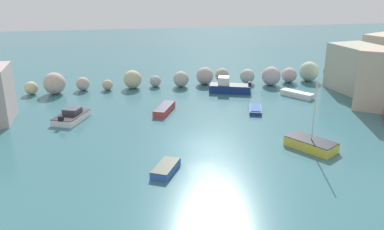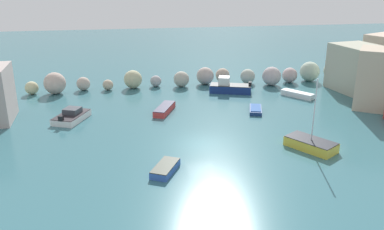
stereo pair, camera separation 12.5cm
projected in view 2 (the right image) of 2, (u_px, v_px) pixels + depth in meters
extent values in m
plane|color=#356771|center=(201.00, 143.00, 35.02)|extent=(160.00, 160.00, 0.00)
cube|color=#A9AA95|center=(359.00, 69.00, 49.80)|extent=(6.00, 7.46, 5.74)
sphere|color=#BCB78B|center=(32.00, 88.00, 49.09)|extent=(1.61, 1.61, 1.61)
sphere|color=#B7A296|center=(55.00, 83.00, 49.20)|extent=(2.66, 2.66, 2.66)
sphere|color=#B5A698|center=(83.00, 84.00, 50.85)|extent=(1.69, 1.69, 1.69)
sphere|color=#BAA78D|center=(108.00, 85.00, 50.99)|extent=(1.34, 1.34, 1.34)
sphere|color=#B9B68E|center=(133.00, 79.00, 51.71)|extent=(2.33, 2.33, 2.33)
sphere|color=#A5A3A6|center=(156.00, 81.00, 52.55)|extent=(1.46, 1.46, 1.46)
sphere|color=#ADA99A|center=(181.00, 79.00, 52.39)|extent=(2.04, 2.04, 2.04)
sphere|color=#B0A098|center=(205.00, 76.00, 53.50)|extent=(2.30, 2.30, 2.30)
sphere|color=tan|center=(223.00, 75.00, 54.74)|extent=(1.89, 1.89, 1.89)
sphere|color=#ACB2A4|center=(248.00, 76.00, 54.00)|extent=(1.95, 1.95, 1.95)
sphere|color=#B3A7A9|center=(272.00, 76.00, 53.03)|extent=(2.47, 2.47, 2.47)
sphere|color=#B7A1A1|center=(290.00, 75.00, 54.49)|extent=(2.02, 2.02, 2.02)
sphere|color=#A4B8A4|center=(310.00, 71.00, 55.13)|extent=(2.67, 2.67, 2.67)
sphere|color=#A9AD96|center=(333.00, 71.00, 55.69)|extent=(2.58, 2.58, 2.58)
sphere|color=red|center=(214.00, 90.00, 50.22)|extent=(0.56, 0.56, 0.56)
cube|color=gold|center=(311.00, 145.00, 33.78)|extent=(3.93, 4.56, 0.79)
cube|color=black|center=(311.00, 140.00, 33.64)|extent=(3.85, 4.47, 0.06)
cylinder|color=silver|center=(314.00, 110.00, 32.77)|extent=(0.10, 0.10, 5.31)
cube|color=#C73A39|center=(165.00, 109.00, 42.89)|extent=(2.81, 4.37, 0.61)
cube|color=#1C1C34|center=(164.00, 106.00, 42.78)|extent=(2.76, 4.28, 0.06)
cube|color=white|center=(71.00, 117.00, 40.45)|extent=(3.74, 4.65, 0.61)
cube|color=#282227|center=(71.00, 114.00, 40.34)|extent=(3.67, 4.56, 0.06)
cube|color=#3F444C|center=(72.00, 111.00, 40.52)|extent=(1.96, 1.92, 0.60)
cube|color=black|center=(61.00, 118.00, 38.54)|extent=(0.55, 0.51, 0.50)
cube|color=navy|center=(256.00, 110.00, 43.07)|extent=(2.13, 3.34, 0.40)
cube|color=#234C93|center=(256.00, 108.00, 42.99)|extent=(1.81, 2.84, 0.08)
cube|color=#345CB4|center=(165.00, 169.00, 29.89)|extent=(2.58, 3.30, 0.50)
cube|color=#2C3227|center=(165.00, 165.00, 29.80)|extent=(2.52, 3.24, 0.06)
cube|color=navy|center=(230.00, 89.00, 50.04)|extent=(5.44, 3.45, 0.92)
cube|color=#2B3030|center=(231.00, 85.00, 49.87)|extent=(5.33, 3.38, 0.06)
cube|color=silver|center=(224.00, 81.00, 49.83)|extent=(1.70, 1.79, 1.04)
cube|color=black|center=(250.00, 84.00, 49.47)|extent=(0.48, 0.53, 0.50)
cube|color=navy|center=(7.00, 112.00, 42.20)|extent=(1.87, 2.93, 0.51)
cube|color=white|center=(297.00, 94.00, 48.19)|extent=(3.26, 3.86, 0.65)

